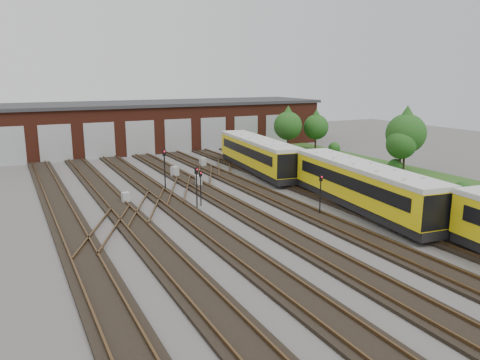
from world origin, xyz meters
name	(u,v)px	position (x,y,z in m)	size (l,w,h in m)	color
ground	(312,231)	(0.00, 0.00, 0.00)	(120.00, 120.00, 0.00)	#454240
track_network	(304,227)	(-0.17, 0.59, 0.11)	(30.40, 70.00, 0.33)	black
maintenance_shed	(143,125)	(-0.01, 39.97, 3.20)	(51.00, 12.50, 6.35)	#572215
grass_verge	(408,175)	(19.00, 10.00, 0.03)	(8.00, 55.00, 0.05)	#264717
metro_train	(362,185)	(6.00, 2.13, 1.99)	(4.70, 47.92, 3.24)	black
signal_mast_0	(165,165)	(-5.01, 14.99, 2.33)	(0.29, 0.27, 3.65)	black
signal_mast_1	(201,184)	(-4.10, 8.94, 1.77)	(0.23, 0.22, 2.77)	black
signal_mast_2	(197,182)	(-4.65, 8.39, 2.03)	(0.29, 0.28, 3.19)	black
signal_mast_3	(321,190)	(2.56, 2.60, 1.91)	(0.23, 0.22, 3.01)	black
relay_cabinet_0	(126,198)	(-9.18, 12.19, 0.46)	(0.56, 0.46, 0.93)	#ADAFB2
relay_cabinet_1	(175,172)	(-2.47, 19.71, 0.56)	(0.67, 0.56, 1.11)	#ADAFB2
relay_cabinet_2	(199,181)	(-1.81, 15.01, 0.51)	(0.61, 0.51, 1.02)	#ADAFB2
relay_cabinet_3	(203,163)	(2.05, 23.40, 0.52)	(0.63, 0.52, 1.05)	#ADAFB2
relay_cabinet_4	(245,164)	(5.59, 20.13, 0.55)	(0.66, 0.55, 1.10)	#ADAFB2
tree_0	(288,122)	(16.00, 27.95, 3.94)	(3.70, 3.70, 6.13)	#302415
tree_1	(316,124)	(20.20, 27.52, 3.56)	(3.35, 3.35, 5.55)	#302415
tree_2	(406,129)	(20.55, 12.10, 4.44)	(4.17, 4.17, 6.91)	#302415
tree_3	(402,140)	(19.54, 11.67, 3.32)	(3.12, 3.12, 5.17)	#302415
bush_0	(463,187)	(16.72, 1.76, 0.75)	(1.50, 1.50, 1.50)	#144614
bush_1	(395,164)	(19.43, 12.18, 0.77)	(1.55, 1.55, 1.55)	#144614
bush_2	(334,146)	(21.51, 25.11, 0.78)	(1.56, 1.56, 1.56)	#144614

